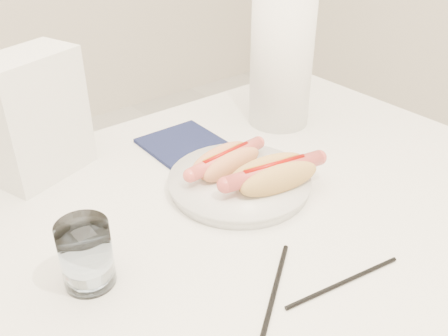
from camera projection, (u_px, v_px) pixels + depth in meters
table at (214, 247)px, 0.83m from camera, size 1.20×0.80×0.75m
plate at (239, 184)px, 0.86m from camera, size 0.30×0.30×0.02m
hotdog_left at (226, 162)px, 0.87m from camera, size 0.17×0.08×0.04m
hotdog_right at (274, 175)px, 0.82m from camera, size 0.19×0.10×0.05m
water_glass at (86, 254)px, 0.65m from camera, size 0.07×0.07×0.10m
chopstick_near at (271, 304)px, 0.63m from camera, size 0.19×0.14×0.01m
chopstick_far at (343, 282)px, 0.67m from camera, size 0.19×0.04×0.01m
napkin_box at (35, 117)px, 0.86m from camera, size 0.19×0.14×0.22m
navy_napkin at (183, 144)px, 1.00m from camera, size 0.15×0.15×0.01m
paper_towel_roll at (282, 57)px, 1.02m from camera, size 0.13×0.13×0.29m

